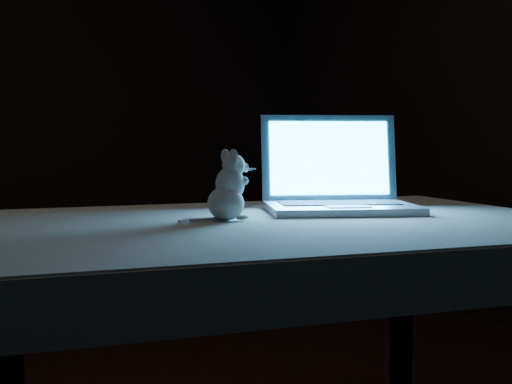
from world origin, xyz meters
TOP-DOWN VIEW (x-y plane):
  - table at (-0.11, -0.54)m, footprint 1.73×1.34m
  - tablecloth at (-0.10, -0.48)m, footprint 1.97×1.71m
  - laptop at (0.20, -0.48)m, footprint 0.55×0.53m
  - plush_mouse at (-0.19, -0.48)m, footprint 0.18×0.18m

SIDE VIEW (x-z plane):
  - table at x=-0.11m, z-range 0.00..0.82m
  - tablecloth at x=-0.10m, z-range 0.71..0.83m
  - plush_mouse at x=-0.19m, z-range 0.83..1.01m
  - laptop at x=0.20m, z-range 0.83..1.12m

